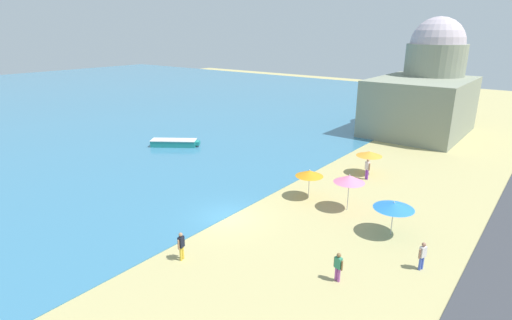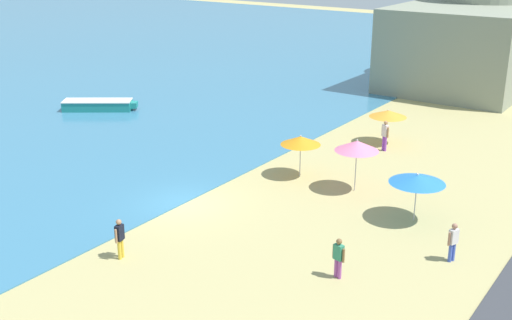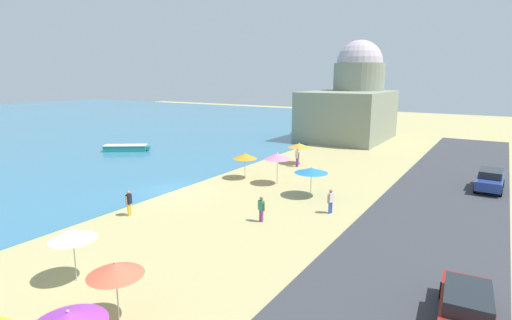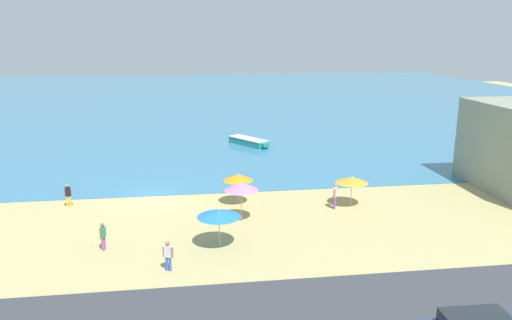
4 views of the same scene
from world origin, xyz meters
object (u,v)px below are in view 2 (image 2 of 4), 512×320
at_px(beach_umbrella_0, 417,179).
at_px(bather_1, 385,134).
at_px(bather_0, 120,237).
at_px(bather_3, 453,240).
at_px(skiff_nearshore, 99,105).
at_px(bather_2, 338,256).
at_px(beach_umbrella_1, 301,140).
at_px(harbor_fortress, 475,23).
at_px(beach_umbrella_4, 388,114).
at_px(beach_umbrella_2, 357,146).

height_order(beach_umbrella_0, bather_1, beach_umbrella_0).
bearing_deg(bather_0, beach_umbrella_0, -39.17).
distance_m(bather_3, skiff_nearshore, 29.19).
bearing_deg(bather_0, skiff_nearshore, 49.98).
height_order(bather_2, bather_3, bather_3).
xyz_separation_m(bather_2, bather_3, (3.62, -3.01, 0.01)).
height_order(beach_umbrella_0, beach_umbrella_1, beach_umbrella_1).
xyz_separation_m(bather_3, harbor_fortress, (32.02, 9.42, 4.11)).
xyz_separation_m(bather_1, harbor_fortress, (21.06, 1.71, 3.98)).
height_order(beach_umbrella_1, bather_1, beach_umbrella_1).
height_order(beach_umbrella_0, bather_0, beach_umbrella_0).
distance_m(beach_umbrella_0, bather_0, 12.75).
relative_size(bather_0, bather_3, 1.04).
bearing_deg(bather_3, bather_1, 35.12).
bearing_deg(bather_0, bather_1, -9.20).
bearing_deg(bather_2, beach_umbrella_4, 17.98).
distance_m(bather_0, harbor_fortress, 39.36).
xyz_separation_m(beach_umbrella_1, bather_1, (6.42, -1.85, -0.95)).
xyz_separation_m(bather_0, harbor_fortress, (39.13, -1.22, 4.07)).
xyz_separation_m(beach_umbrella_4, harbor_fortress, (19.76, 1.26, 3.12)).
xyz_separation_m(beach_umbrella_2, beach_umbrella_4, (7.85, 1.83, -0.44)).
bearing_deg(beach_umbrella_0, beach_umbrella_2, 65.93).
relative_size(beach_umbrella_2, bather_0, 1.60).
distance_m(bather_0, bather_3, 12.79).
bearing_deg(bather_2, bather_1, 17.88).
xyz_separation_m(bather_2, harbor_fortress, (35.64, 6.42, 4.11)).
distance_m(beach_umbrella_2, harbor_fortress, 27.91).
height_order(beach_umbrella_0, beach_umbrella_4, beach_umbrella_0).
relative_size(beach_umbrella_4, bather_3, 1.40).
bearing_deg(beach_umbrella_1, bather_2, -141.25).
distance_m(beach_umbrella_0, bather_1, 9.72).
height_order(skiff_nearshore, harbor_fortress, harbor_fortress).
height_order(bather_0, bather_2, bather_0).
height_order(beach_umbrella_1, bather_3, beach_umbrella_1).
relative_size(beach_umbrella_1, bather_2, 1.43).
bearing_deg(beach_umbrella_1, harbor_fortress, -0.29).
relative_size(bather_2, skiff_nearshore, 0.32).
height_order(beach_umbrella_1, skiff_nearshore, beach_umbrella_1).
relative_size(beach_umbrella_1, harbor_fortress, 0.16).
relative_size(beach_umbrella_0, beach_umbrella_1, 1.08).
xyz_separation_m(beach_umbrella_1, beach_umbrella_4, (7.72, -1.40, -0.09)).
distance_m(beach_umbrella_0, beach_umbrella_4, 11.02).
xyz_separation_m(beach_umbrella_4, bather_2, (-15.89, -5.16, -0.99)).
bearing_deg(beach_umbrella_2, beach_umbrella_1, 87.66).
xyz_separation_m(beach_umbrella_4, bather_3, (-12.26, -8.16, -0.98)).
bearing_deg(harbor_fortress, bather_2, -169.80).
bearing_deg(bather_1, skiff_nearshore, 99.27).
bearing_deg(harbor_fortress, beach_umbrella_0, -166.90).
bearing_deg(bather_0, harbor_fortress, -1.78).
distance_m(bather_1, skiff_nearshore, 20.75).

